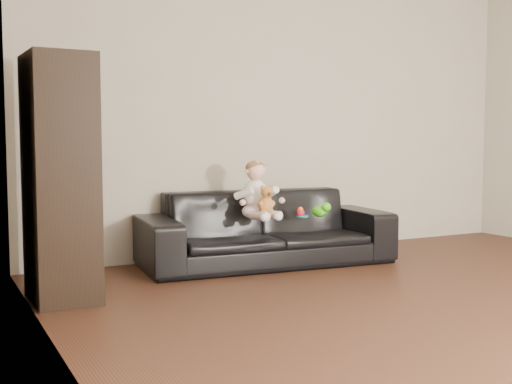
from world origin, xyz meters
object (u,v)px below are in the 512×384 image
baby (257,193)px  toy_green (319,211)px  toy_blue_disc (303,216)px  teddy_bear (266,200)px  sofa (266,228)px  toy_rattle (300,213)px  cabinet (60,179)px

baby → toy_green: bearing=-28.6°
toy_blue_disc → teddy_bear: bearing=-165.4°
baby → teddy_bear: baby is taller
teddy_bear → toy_green: bearing=-0.3°
toy_blue_disc → toy_green: bearing=-31.0°
sofa → teddy_bear: 0.39m
sofa → teddy_bear: teddy_bear is taller
toy_green → toy_blue_disc: (-0.12, 0.07, -0.04)m
sofa → toy_blue_disc: bearing=-24.7°
teddy_bear → toy_green: size_ratio=1.57×
toy_green → sofa: bearing=149.8°
teddy_bear → toy_green: (0.52, 0.03, -0.12)m
sofa → baby: baby is taller
sofa → toy_rattle: bearing=-28.5°
teddy_bear → sofa: bearing=58.3°
baby → toy_blue_disc: (0.41, -0.04, -0.20)m
baby → teddy_bear: size_ratio=2.12×
toy_rattle → toy_blue_disc: (0.03, 0.01, -0.03)m
toy_green → toy_rattle: toy_green is taller
sofa → baby: (-0.15, -0.11, 0.31)m
sofa → toy_green: size_ratio=14.64×
cabinet → toy_green: cabinet is taller
cabinet → teddy_bear: bearing=5.2°
baby → toy_rattle: baby is taller
toy_green → toy_blue_disc: size_ratio=1.39×
toy_blue_disc → toy_rattle: bearing=-166.0°
sofa → toy_rattle: sofa is taller
sofa → baby: bearing=-136.8°
toy_rattle → sofa: bearing=146.3°
toy_green → toy_rattle: (-0.15, 0.06, -0.01)m
teddy_bear → toy_rattle: teddy_bear is taller
sofa → toy_blue_disc: (0.27, -0.15, 0.10)m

